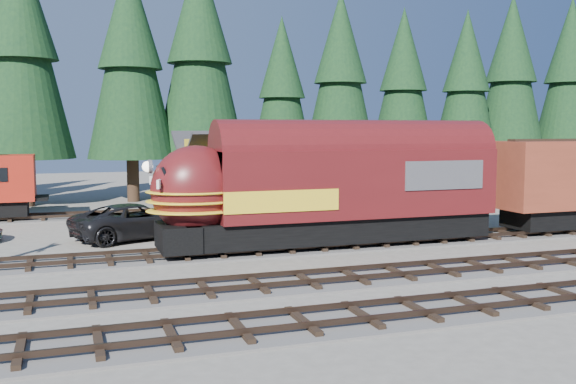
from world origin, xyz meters
name	(u,v)px	position (x,y,z in m)	size (l,w,h in m)	color
ground	(387,264)	(0.00, 0.00, 0.00)	(120.00, 120.00, 0.00)	#6B665B
track_siding	(525,234)	(10.00, 4.00, 0.06)	(68.00, 3.20, 0.33)	#4C4947
track_spur	(103,216)	(-10.00, 18.00, 0.06)	(32.00, 3.20, 0.33)	#4C4947
depot	(298,173)	(0.00, 10.50, 2.96)	(12.80, 7.00, 5.30)	gold
conifer_backdrop	(305,66)	(5.71, 24.60, 10.21)	(80.53, 23.66, 17.35)	black
locomotive	(321,192)	(-1.22, 4.00, 2.56)	(16.11, 3.20, 4.38)	black
pickup_truck_a	(137,221)	(-8.84, 9.29, 0.88)	(2.91, 6.31, 1.75)	black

